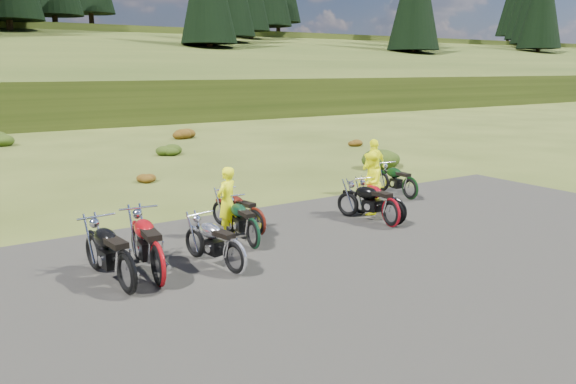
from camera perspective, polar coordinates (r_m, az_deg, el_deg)
ground at (r=11.55m, az=2.79°, el=-6.43°), size 300.00×300.00×0.00m
gravel_pad at (r=10.10m, az=9.54°, el=-9.42°), size 20.00×12.00×0.04m
hill_slope at (r=59.30m, az=-27.06°, el=7.49°), size 300.00×45.97×9.37m
conifer_38 at (r=121.03m, az=23.61°, el=17.44°), size 7.04×7.04×18.00m
conifer_39 at (r=129.40m, az=22.88°, el=17.42°), size 6.60×6.60×17.00m
conifer_40 at (r=137.79m, az=22.23°, el=17.40°), size 6.16×6.16×16.00m
conifer_41 at (r=146.12m, az=21.63°, el=17.07°), size 5.72×5.72×15.00m
shrub_3 at (r=31.07m, az=-27.24°, el=5.03°), size 1.56×1.56×0.92m
shrub_4 at (r=19.34m, az=-14.38°, el=1.61°), size 0.77×0.77×0.45m
shrub_5 at (r=25.22m, az=-12.09°, el=4.36°), size 1.03×1.03×0.61m
shrub_6 at (r=31.16m, az=-10.66°, el=6.06°), size 1.30×1.30×0.77m
shrub_7 at (r=21.95m, az=9.55°, el=3.70°), size 1.56×1.56×0.92m
shrub_8 at (r=27.82m, az=6.57°, el=5.12°), size 0.77×0.77×0.45m
motorcycle_0 at (r=9.94m, az=-15.93°, el=-10.11°), size 0.95×2.24×1.14m
motorcycle_1 at (r=10.15m, az=-12.93°, el=-9.46°), size 0.95×2.30×1.18m
motorcycle_2 at (r=11.88m, az=-3.56°, el=-5.89°), size 0.75×1.89×0.97m
motorcycle_3 at (r=10.47m, az=-5.38°, el=-8.50°), size 0.97×1.99×1.00m
motorcycle_4 at (r=12.72m, az=-3.27°, el=-4.64°), size 1.01×1.96×0.98m
motorcycle_5 at (r=13.81m, az=10.64°, el=-3.46°), size 1.24×2.06×1.02m
motorcycle_6 at (r=13.66m, az=10.37°, el=-3.62°), size 0.90×2.05×1.04m
motorcycle_7 at (r=16.60m, az=12.25°, el=-0.84°), size 0.72×1.89×0.97m
person_middle at (r=12.57m, az=-6.23°, el=-1.15°), size 0.69×0.59×1.59m
person_right_a at (r=14.60m, az=8.29°, el=0.78°), size 1.00×0.99×1.62m
person_right_b at (r=17.18m, az=8.73°, el=2.54°), size 1.01×0.55×1.64m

